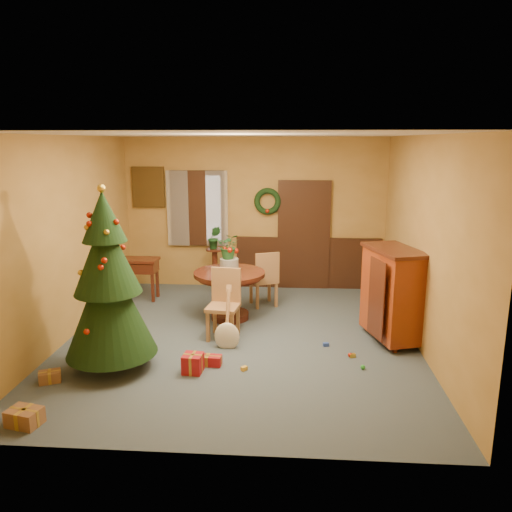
# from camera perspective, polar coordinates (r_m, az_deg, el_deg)

# --- Properties ---
(room_envelope) EXTENTS (5.50, 5.50, 5.50)m
(room_envelope) POSITION_cam_1_polar(r_m,az_deg,el_deg) (9.64, 1.05, 2.84)
(room_envelope) COLOR #34424C
(room_envelope) RESTS_ON ground
(dining_table) EXTENTS (1.14, 1.14, 0.78)m
(dining_table) POSITION_cam_1_polar(r_m,az_deg,el_deg) (8.02, -3.04, -3.43)
(dining_table) COLOR black
(dining_table) RESTS_ON floor
(urn) EXTENTS (0.29, 0.29, 0.22)m
(urn) POSITION_cam_1_polar(r_m,az_deg,el_deg) (7.93, -3.07, -1.05)
(urn) COLOR slate
(urn) RESTS_ON dining_table
(centerpiece_plant) EXTENTS (0.36, 0.32, 0.40)m
(centerpiece_plant) POSITION_cam_1_polar(r_m,az_deg,el_deg) (7.86, -3.10, 1.14)
(centerpiece_plant) COLOR #1E4C23
(centerpiece_plant) RESTS_ON urn
(chair_near) EXTENTS (0.49, 0.49, 1.01)m
(chair_near) POSITION_cam_1_polar(r_m,az_deg,el_deg) (7.31, -3.64, -5.14)
(chair_near) COLOR olive
(chair_near) RESTS_ON floor
(chair_far) EXTENTS (0.56, 0.56, 0.98)m
(chair_far) POSITION_cam_1_polar(r_m,az_deg,el_deg) (8.60, 1.04, -2.45)
(chair_far) COLOR olive
(chair_far) RESTS_ON floor
(guitar) EXTENTS (0.47, 0.61, 0.81)m
(guitar) POSITION_cam_1_polar(r_m,az_deg,el_deg) (6.94, -3.36, -7.27)
(guitar) COLOR beige
(guitar) RESTS_ON floor
(plant_stand) EXTENTS (0.33, 0.33, 0.85)m
(plant_stand) POSITION_cam_1_polar(r_m,az_deg,el_deg) (9.43, -4.71, -1.08)
(plant_stand) COLOR black
(plant_stand) RESTS_ON floor
(stand_plant) EXTENTS (0.25, 0.20, 0.43)m
(stand_plant) POSITION_cam_1_polar(r_m,az_deg,el_deg) (9.31, -4.78, 2.11)
(stand_plant) COLOR #19471E
(stand_plant) RESTS_ON plant_stand
(christmas_tree) EXTENTS (1.13, 1.13, 2.33)m
(christmas_tree) POSITION_cam_1_polar(r_m,az_deg,el_deg) (6.38, -16.56, -3.13)
(christmas_tree) COLOR #382111
(christmas_tree) RESTS_ON floor
(writing_desk) EXTENTS (0.86, 0.43, 0.76)m
(writing_desk) POSITION_cam_1_polar(r_m,az_deg,el_deg) (9.26, -13.69, -1.40)
(writing_desk) COLOR black
(writing_desk) RESTS_ON floor
(sideboard) EXTENTS (0.84, 1.18, 1.36)m
(sideboard) POSITION_cam_1_polar(r_m,az_deg,el_deg) (7.34, 15.31, -3.99)
(sideboard) COLOR #63260B
(sideboard) RESTS_ON floor
(gift_a) EXTENTS (0.37, 0.30, 0.18)m
(gift_a) POSITION_cam_1_polar(r_m,az_deg,el_deg) (5.81, -24.94, -16.35)
(gift_a) COLOR brown
(gift_a) RESTS_ON floor
(gift_b) EXTENTS (0.26, 0.26, 0.24)m
(gift_b) POSITION_cam_1_polar(r_m,az_deg,el_deg) (6.39, -7.23, -12.08)
(gift_b) COLOR maroon
(gift_b) RESTS_ON floor
(gift_c) EXTENTS (0.29, 0.26, 0.14)m
(gift_c) POSITION_cam_1_polar(r_m,az_deg,el_deg) (6.61, -22.50, -12.63)
(gift_c) COLOR brown
(gift_c) RESTS_ON floor
(gift_d) EXTENTS (0.38, 0.18, 0.13)m
(gift_d) POSITION_cam_1_polar(r_m,az_deg,el_deg) (6.58, -5.60, -11.76)
(gift_d) COLOR maroon
(gift_d) RESTS_ON floor
(toy_a) EXTENTS (0.09, 0.06, 0.05)m
(toy_a) POSITION_cam_1_polar(r_m,az_deg,el_deg) (7.19, 7.99, -9.98)
(toy_a) COLOR #2848B1
(toy_a) RESTS_ON floor
(toy_b) EXTENTS (0.06, 0.06, 0.06)m
(toy_b) POSITION_cam_1_polar(r_m,az_deg,el_deg) (6.59, 12.11, -12.31)
(toy_b) COLOR green
(toy_b) RESTS_ON floor
(toy_c) EXTENTS (0.09, 0.09, 0.05)m
(toy_c) POSITION_cam_1_polar(r_m,az_deg,el_deg) (6.43, -1.37, -12.72)
(toy_c) COLOR gold
(toy_c) RESTS_ON floor
(toy_d) EXTENTS (0.06, 0.06, 0.06)m
(toy_d) POSITION_cam_1_polar(r_m,az_deg,el_deg) (6.90, 10.70, -11.06)
(toy_d) COLOR #AB1F0B
(toy_d) RESTS_ON floor
(toy_e) EXTENTS (0.09, 0.07, 0.05)m
(toy_e) POSITION_cam_1_polar(r_m,az_deg,el_deg) (6.90, 10.95, -11.10)
(toy_e) COLOR gold
(toy_e) RESTS_ON floor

